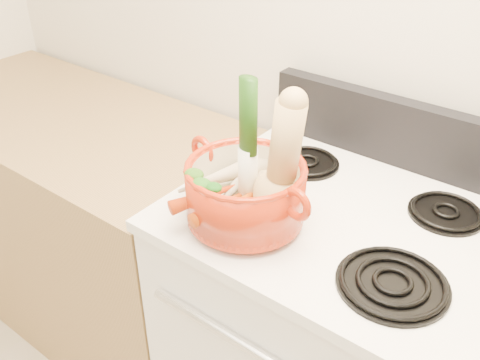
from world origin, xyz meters
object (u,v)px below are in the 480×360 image
Objects in this scene: dutch_oven at (245,192)px; leek at (248,142)px; stove_body at (327,353)px; squash at (278,158)px.

dutch_oven is 0.12m from leek.
squash is (-0.10, -0.14, 0.67)m from stove_body.
leek reaches higher than dutch_oven.
stove_body is 3.45× the size of dutch_oven.
squash is at bearing 33.12° from dutch_oven.
stove_body is 0.69m from squash.
stove_body is 0.62m from dutch_oven.
leek is at bearing -138.33° from stove_body.
squash is (0.06, 0.03, 0.10)m from dutch_oven.
squash reaches higher than dutch_oven.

